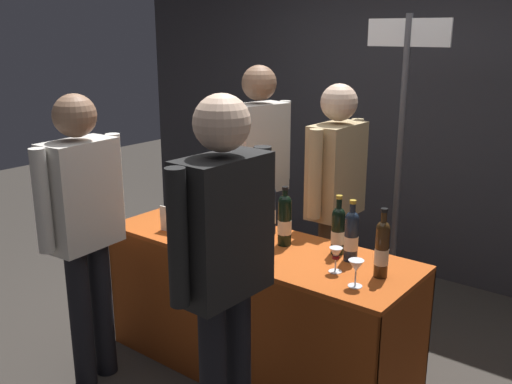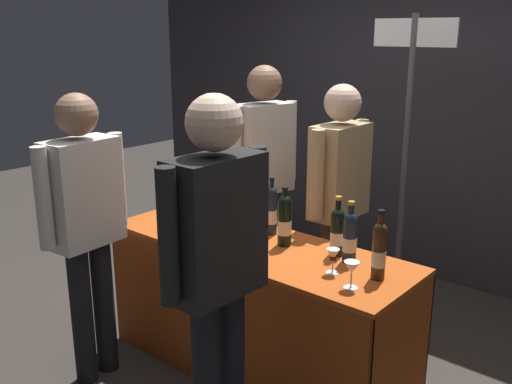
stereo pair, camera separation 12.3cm
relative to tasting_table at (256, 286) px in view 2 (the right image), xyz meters
The scene contains 19 objects.
ground_plane 0.54m from the tasting_table, ahead, with size 12.00×12.00×0.00m, color #38332D.
back_partition 2.11m from the tasting_table, 90.00° to the left, with size 5.73×0.12×2.46m, color #2D2D33.
tasting_table is the anchor object (origin of this frame).
featured_wine_bottle 0.85m from the tasting_table, ahead, with size 0.07×0.07×0.35m.
display_bottle_0 0.47m from the tasting_table, 49.81° to the right, with size 0.07×0.07×0.32m.
display_bottle_1 0.40m from the tasting_table, 147.13° to the right, with size 0.08×0.08×0.32m.
display_bottle_2 0.60m from the tasting_table, 19.50° to the left, with size 0.07×0.07×0.32m.
display_bottle_3 0.44m from the tasting_table, 31.97° to the left, with size 0.08×0.08×0.33m.
display_bottle_4 0.67m from the tasting_table, 11.77° to the left, with size 0.07×0.07×0.33m.
display_bottle_5 0.45m from the tasting_table, 101.11° to the left, with size 0.07×0.07×0.34m.
wine_glass_near_vendor 0.65m from the tasting_table, ahead, with size 0.07×0.07×0.13m.
wine_glass_mid 0.80m from the tasting_table, 12.10° to the right, with size 0.07×0.07×0.13m.
flower_vase 0.43m from the tasting_table, 136.53° to the right, with size 0.08×0.08×0.39m.
brochure_stand 0.64m from the tasting_table, 163.04° to the right, with size 0.13×0.01×0.15m, color silver.
vendor_presenter 0.81m from the tasting_table, 80.33° to the left, with size 0.23×0.57×1.64m.
vendor_assistant 1.00m from the tasting_table, 126.59° to the left, with size 0.29×0.54×1.73m.
taster_foreground_right 0.90m from the tasting_table, 62.33° to the right, with size 0.23×0.59×1.71m.
taster_foreground_left 1.03m from the tasting_table, 136.82° to the right, with size 0.24×0.56×1.64m.
booth_signpost 1.38m from the tasting_table, 73.97° to the left, with size 0.55×0.04×2.05m.
Camera 2 is at (1.93, -2.27, 1.94)m, focal length 40.01 mm.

